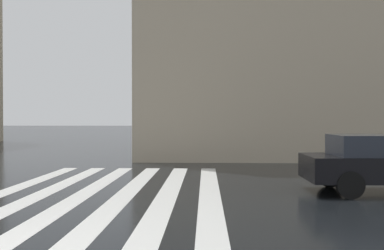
% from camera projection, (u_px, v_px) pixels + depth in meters
% --- Properties ---
extents(zebra_crossing, '(13.00, 5.50, 0.01)m').
position_uv_depth(zebra_crossing, '(93.00, 203.00, 9.25)').
color(zebra_crossing, silver).
rests_on(zebra_crossing, ground_plane).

